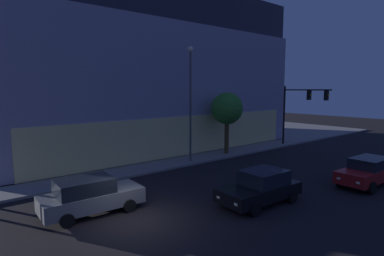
{
  "coord_description": "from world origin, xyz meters",
  "views": [
    {
      "loc": [
        -6.31,
        -11.61,
        5.7
      ],
      "look_at": [
        7.01,
        4.58,
        3.1
      ],
      "focal_mm": 29.19,
      "sensor_mm": 36.0,
      "label": 1
    }
  ],
  "objects": [
    {
      "name": "sidewalk_corner",
      "position": [
        0.0,
        36.09,
        0.07
      ],
      "size": [
        80.0,
        60.0,
        0.15
      ],
      "primitive_type": "cube",
      "color": "slate",
      "rests_on": "ground"
    },
    {
      "name": "car_black",
      "position": [
        5.99,
        -2.09,
        0.82
      ],
      "size": [
        4.53,
        2.3,
        1.66
      ],
      "color": "black",
      "rests_on": "ground"
    },
    {
      "name": "modern_building",
      "position": [
        9.69,
        19.36,
        7.2
      ],
      "size": [
        28.73,
        21.46,
        14.57
      ],
      "color": "#4C4C51",
      "rests_on": "ground"
    },
    {
      "name": "car_grey",
      "position": [
        -1.13,
        2.06,
        0.85
      ],
      "size": [
        4.61,
        2.23,
        1.68
      ],
      "color": "slate",
      "rests_on": "ground"
    },
    {
      "name": "traffic_light_far_corner",
      "position": [
        21.08,
        5.02,
        4.36
      ],
      "size": [
        0.35,
        4.9,
        5.87
      ],
      "color": "black",
      "rests_on": "sidewalk_corner"
    },
    {
      "name": "car_red",
      "position": [
        13.35,
        -4.26,
        0.85
      ],
      "size": [
        4.57,
        2.18,
        1.63
      ],
      "color": "maroon",
      "rests_on": "ground"
    },
    {
      "name": "sidewalk_tree",
      "position": [
        13.08,
        7.21,
        4.02
      ],
      "size": [
        2.74,
        2.74,
        5.29
      ],
      "color": "#4C3B1E",
      "rests_on": "sidewalk_corner"
    },
    {
      "name": "street_lamp_sidewalk",
      "position": [
        8.71,
        6.83,
        5.57
      ],
      "size": [
        0.44,
        0.44,
        8.75
      ],
      "color": "#4D4D4D",
      "rests_on": "sidewalk_corner"
    },
    {
      "name": "ground_plane",
      "position": [
        0.0,
        0.0,
        0.0
      ],
      "size": [
        120.0,
        120.0,
        0.0
      ],
      "primitive_type": "plane",
      "color": "black"
    }
  ]
}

